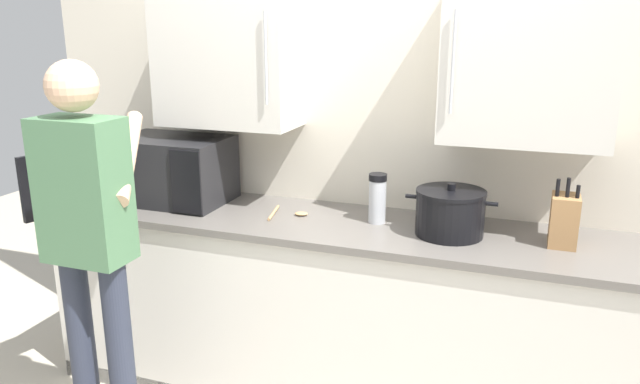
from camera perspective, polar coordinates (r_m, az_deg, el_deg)
name	(u,v)px	position (r m, az deg, el deg)	size (l,w,h in m)	color
back_wall_tiled	(373,108)	(2.96, 5.09, 7.94)	(3.65, 0.44, 2.76)	beige
counter_unit	(352,317)	(2.98, 3.09, -11.75)	(3.10, 0.62, 0.95)	beige
microwave_oven	(166,170)	(3.20, -14.42, 2.08)	(0.71, 0.79, 0.33)	black
knife_block	(564,220)	(2.69, 22.11, -2.47)	(0.11, 0.15, 0.29)	#A37547
thermos_flask	(377,198)	(2.78, 5.46, -0.58)	(0.08, 0.08, 0.23)	#B7BABF
wooden_spoon	(288,213)	(2.91, -3.06, -2.02)	(0.20, 0.21, 0.02)	tan
stock_pot	(450,213)	(2.67, 12.22, -1.91)	(0.39, 0.30, 0.23)	black
person_figure	(88,232)	(2.62, -21.09, -3.56)	(0.44, 0.55, 1.72)	#282D3D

